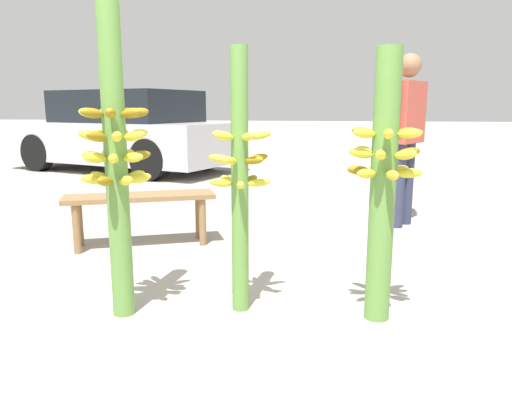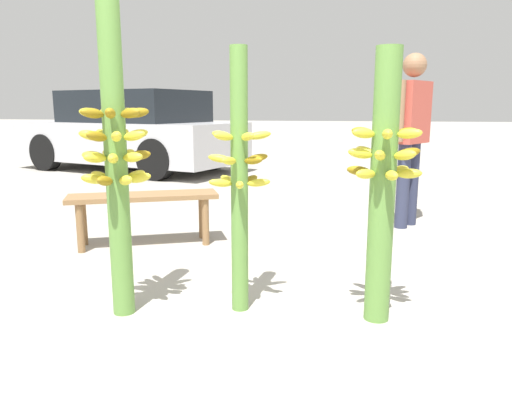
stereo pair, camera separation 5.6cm
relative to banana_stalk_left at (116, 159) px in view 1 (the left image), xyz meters
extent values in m
plane|color=#9E998E|center=(0.63, -0.26, -0.89)|extent=(80.00, 80.00, 0.00)
cylinder|color=#5B8C3D|center=(0.00, 0.00, -0.03)|extent=(0.12, 0.12, 1.72)
ellipsoid|color=gold|center=(0.01, 0.12, 0.24)|extent=(0.07, 0.14, 0.07)
ellipsoid|color=gold|center=(-0.09, 0.09, 0.24)|extent=(0.13, 0.13, 0.07)
ellipsoid|color=gold|center=(-0.12, -0.01, 0.24)|extent=(0.14, 0.07, 0.07)
ellipsoid|color=olive|center=(-0.07, -0.10, 0.24)|extent=(0.12, 0.14, 0.07)
ellipsoid|color=olive|center=(0.04, -0.12, 0.24)|extent=(0.09, 0.15, 0.07)
ellipsoid|color=olive|center=(0.12, -0.04, 0.24)|extent=(0.15, 0.09, 0.07)
ellipsoid|color=olive|center=(0.10, 0.07, 0.24)|extent=(0.14, 0.12, 0.07)
ellipsoid|color=gold|center=(0.06, -0.11, 0.13)|extent=(0.12, 0.15, 0.08)
ellipsoid|color=gold|center=(0.12, -0.02, 0.13)|extent=(0.15, 0.07, 0.08)
ellipsoid|color=gold|center=(0.09, 0.08, 0.13)|extent=(0.14, 0.13, 0.08)
ellipsoid|color=gold|center=(-0.01, 0.12, 0.13)|extent=(0.06, 0.14, 0.08)
ellipsoid|color=gold|center=(-0.10, 0.07, 0.13)|extent=(0.15, 0.12, 0.08)
ellipsoid|color=gold|center=(-0.12, -0.04, 0.13)|extent=(0.15, 0.09, 0.08)
ellipsoid|color=olive|center=(-0.04, -0.11, 0.13)|extent=(0.10, 0.15, 0.08)
ellipsoid|color=gold|center=(0.01, 0.12, 0.01)|extent=(0.07, 0.14, 0.07)
ellipsoid|color=gold|center=(-0.09, 0.09, 0.01)|extent=(0.13, 0.13, 0.07)
ellipsoid|color=gold|center=(-0.12, -0.02, 0.01)|extent=(0.14, 0.07, 0.07)
ellipsoid|color=gold|center=(-0.06, -0.11, 0.01)|extent=(0.12, 0.14, 0.07)
ellipsoid|color=gold|center=(0.04, -0.12, 0.01)|extent=(0.10, 0.15, 0.07)
ellipsoid|color=gold|center=(0.12, -0.04, 0.01)|extent=(0.15, 0.09, 0.07)
ellipsoid|color=olive|center=(0.10, 0.07, 0.01)|extent=(0.14, 0.12, 0.07)
ellipsoid|color=gold|center=(-0.10, -0.07, -0.10)|extent=(0.14, 0.12, 0.08)
ellipsoid|color=olive|center=(-0.01, -0.12, -0.10)|extent=(0.06, 0.14, 0.08)
ellipsoid|color=gold|center=(0.09, -0.08, -0.10)|extent=(0.14, 0.13, 0.08)
ellipsoid|color=gold|center=(0.12, 0.02, -0.10)|extent=(0.15, 0.07, 0.08)
ellipsoid|color=gold|center=(0.06, 0.11, -0.10)|extent=(0.11, 0.15, 0.08)
ellipsoid|color=olive|center=(-0.05, 0.11, -0.10)|extent=(0.10, 0.15, 0.08)
ellipsoid|color=gold|center=(-0.12, 0.04, -0.10)|extent=(0.15, 0.09, 0.08)
cylinder|color=#5B8C3D|center=(0.65, 0.18, -0.15)|extent=(0.10, 0.10, 1.49)
ellipsoid|color=gold|center=(0.75, 0.21, 0.12)|extent=(0.14, 0.08, 0.06)
ellipsoid|color=gold|center=(0.65, 0.29, 0.12)|extent=(0.04, 0.14, 0.06)
ellipsoid|color=gold|center=(0.54, 0.21, 0.12)|extent=(0.14, 0.08, 0.06)
ellipsoid|color=gold|center=(0.58, 0.09, 0.12)|extent=(0.12, 0.14, 0.06)
ellipsoid|color=gold|center=(0.71, 0.09, 0.12)|extent=(0.12, 0.14, 0.06)
ellipsoid|color=gold|center=(0.54, 0.18, -0.01)|extent=(0.14, 0.05, 0.06)
ellipsoid|color=gold|center=(0.61, 0.07, -0.01)|extent=(0.08, 0.14, 0.06)
ellipsoid|color=olive|center=(0.74, 0.12, -0.01)|extent=(0.14, 0.11, 0.06)
ellipsoid|color=olive|center=(0.73, 0.25, -0.01)|extent=(0.14, 0.12, 0.06)
ellipsoid|color=gold|center=(0.61, 0.28, -0.01)|extent=(0.09, 0.14, 0.06)
ellipsoid|color=gold|center=(0.67, 0.07, -0.14)|extent=(0.07, 0.14, 0.06)
ellipsoid|color=gold|center=(0.76, 0.17, -0.14)|extent=(0.14, 0.05, 0.06)
ellipsoid|color=olive|center=(0.69, 0.28, -0.14)|extent=(0.09, 0.14, 0.06)
ellipsoid|color=gold|center=(0.56, 0.25, -0.14)|extent=(0.13, 0.12, 0.06)
ellipsoid|color=gold|center=(0.55, 0.12, -0.14)|extent=(0.14, 0.11, 0.06)
cylinder|color=#5B8C3D|center=(1.42, 0.19, -0.16)|extent=(0.14, 0.14, 1.47)
ellipsoid|color=gold|center=(1.31, 0.12, 0.14)|extent=(0.14, 0.11, 0.06)
ellipsoid|color=gold|center=(1.43, 0.05, 0.14)|extent=(0.05, 0.14, 0.06)
ellipsoid|color=gold|center=(1.54, 0.12, 0.14)|extent=(0.14, 0.11, 0.06)
ellipsoid|color=olive|center=(1.54, 0.25, 0.14)|extent=(0.14, 0.11, 0.06)
ellipsoid|color=gold|center=(1.42, 0.32, 0.14)|extent=(0.05, 0.14, 0.06)
ellipsoid|color=olive|center=(1.31, 0.25, 0.14)|extent=(0.14, 0.11, 0.06)
ellipsoid|color=gold|center=(1.30, 0.15, 0.04)|extent=(0.15, 0.09, 0.07)
ellipsoid|color=gold|center=(1.40, 0.06, 0.04)|extent=(0.08, 0.15, 0.07)
ellipsoid|color=gold|center=(1.52, 0.10, 0.04)|extent=(0.14, 0.13, 0.07)
ellipsoid|color=olive|center=(1.55, 0.22, 0.04)|extent=(0.15, 0.09, 0.07)
ellipsoid|color=gold|center=(1.45, 0.31, 0.04)|extent=(0.08, 0.15, 0.07)
ellipsoid|color=gold|center=(1.33, 0.27, 0.04)|extent=(0.14, 0.13, 0.07)
ellipsoid|color=gold|center=(1.46, 0.06, -0.06)|extent=(0.08, 0.14, 0.06)
ellipsoid|color=gold|center=(1.55, 0.15, -0.06)|extent=(0.14, 0.08, 0.06)
ellipsoid|color=gold|center=(1.52, 0.28, -0.06)|extent=(0.13, 0.13, 0.06)
ellipsoid|color=gold|center=(1.39, 0.31, -0.06)|extent=(0.08, 0.14, 0.06)
ellipsoid|color=olive|center=(1.30, 0.22, -0.06)|extent=(0.14, 0.08, 0.06)
ellipsoid|color=gold|center=(1.33, 0.09, -0.06)|extent=(0.13, 0.13, 0.06)
cylinder|color=#2D334C|center=(1.85, 2.61, -0.48)|extent=(0.17, 0.17, 0.82)
cylinder|color=#2D334C|center=(1.75, 2.44, -0.48)|extent=(0.17, 0.17, 0.82)
cube|color=#BF4C3F|center=(1.80, 2.52, 0.22)|extent=(0.40, 0.48, 0.58)
cylinder|color=#936B4C|center=(1.95, 2.76, 0.24)|extent=(0.14, 0.14, 0.55)
cylinder|color=#936B4C|center=(1.66, 2.28, 0.24)|extent=(0.14, 0.14, 0.55)
sphere|color=#936B4C|center=(1.80, 2.52, 0.66)|extent=(0.22, 0.22, 0.22)
cube|color=olive|center=(-0.46, 1.38, -0.47)|extent=(1.27, 0.81, 0.04)
cylinder|color=olive|center=(-0.98, 1.28, -0.69)|extent=(0.06, 0.06, 0.40)
cylinder|color=olive|center=(-0.05, 1.70, -0.69)|extent=(0.06, 0.06, 0.40)
cylinder|color=olive|center=(-0.88, 1.06, -0.69)|extent=(0.06, 0.06, 0.40)
cylinder|color=olive|center=(0.05, 1.48, -0.69)|extent=(0.06, 0.06, 0.40)
cube|color=#B7B7BC|center=(-2.83, 6.20, -0.35)|extent=(4.59, 3.02, 0.71)
cube|color=black|center=(-2.67, 6.15, 0.28)|extent=(2.73, 2.28, 0.55)
cylinder|color=black|center=(-4.33, 5.85, -0.55)|extent=(0.70, 0.40, 0.67)
cylinder|color=black|center=(-3.82, 7.38, -0.55)|extent=(0.70, 0.40, 0.67)
cylinder|color=black|center=(-1.83, 5.02, -0.55)|extent=(0.70, 0.40, 0.67)
cylinder|color=black|center=(-1.32, 6.55, -0.55)|extent=(0.70, 0.40, 0.67)
camera|label=1|loc=(1.20, -2.52, 0.28)|focal=35.00mm
camera|label=2|loc=(1.26, -2.51, 0.28)|focal=35.00mm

